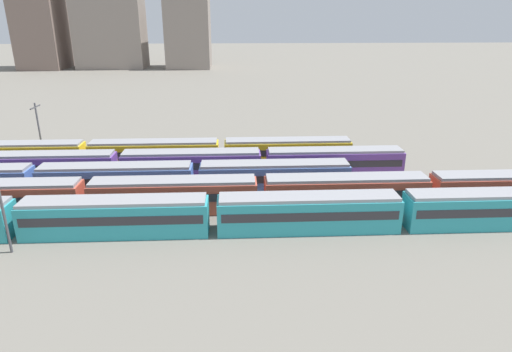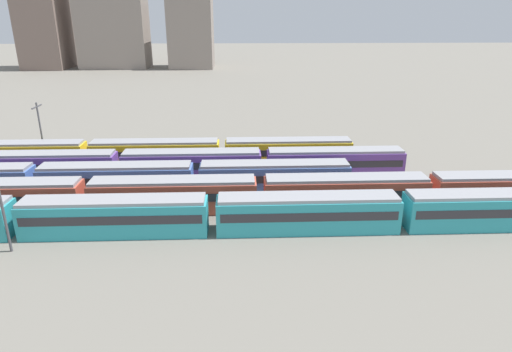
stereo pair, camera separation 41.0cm
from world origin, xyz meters
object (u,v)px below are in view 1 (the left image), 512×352
train_track_3 (192,164)px  train_track_4 (155,153)px  train_track_1 (261,193)px  train_track_2 (117,179)px  train_track_0 (213,214)px  catenary_pole_1 (39,129)px

train_track_3 → train_track_4: (-5.68, 5.20, 0.00)m
train_track_1 → train_track_2: (-16.90, 5.20, -0.00)m
train_track_1 → train_track_3: bearing=129.1°
train_track_0 → catenary_pole_1: bearing=137.4°
train_track_2 → train_track_3: 9.94m
train_track_1 → train_track_4: (-14.12, 15.60, -0.00)m
train_track_0 → train_track_1: same height
train_track_0 → train_track_4: (-9.10, 20.80, -0.00)m
train_track_3 → catenary_pole_1: bearing=159.9°
train_track_2 → catenary_pole_1: size_ratio=6.43×
catenary_pole_1 → train_track_1: bearing=-31.1°
train_track_0 → train_track_4: same height
train_track_3 → train_track_2: bearing=-148.4°
train_track_2 → train_track_3: (8.47, 5.20, 0.00)m
train_track_3 → catenary_pole_1: 24.12m
train_track_0 → catenary_pole_1: 35.32m
train_track_2 → train_track_3: size_ratio=1.00×
train_track_4 → catenary_pole_1: 17.32m
train_track_2 → train_track_4: bearing=75.0°
train_track_2 → train_track_3: bearing=31.6°
train_track_2 → catenary_pole_1: bearing=136.2°
train_track_2 → train_track_0: bearing=-41.2°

